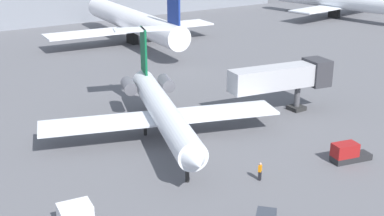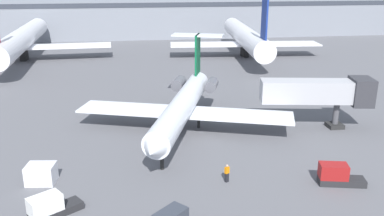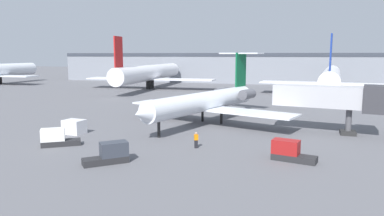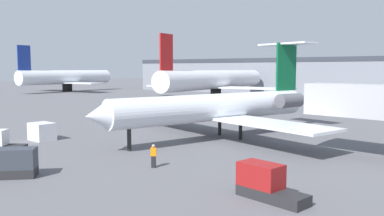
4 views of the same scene
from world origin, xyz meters
The scene contains 10 objects.
ground_plane centered at (0.00, 0.00, -0.05)m, with size 400.00×400.00×0.10m, color #5B5B60.
regional_jet centered at (-2.53, 2.43, 3.31)m, with size 25.35×26.64×9.97m.
jet_bridge centered at (13.97, 0.92, 4.42)m, with size 13.22×5.06×6.13m.
ground_crew_marshaller centered at (-0.35, -10.81, 0.86)m, with size 0.48×0.43×1.69m.
baggage_tug_lead centered at (-14.89, -14.30, 0.84)m, with size 4.09×3.42×1.90m.
baggage_tug_spare centered at (9.14, -12.61, 0.84)m, with size 4.21×2.25×1.90m.
cargo_container_uld centered at (-16.66, -8.59, 0.87)m, with size 2.68×2.17×1.73m.
terminal_building centered at (0.00, 81.27, 5.10)m, with size 151.02×18.14×10.16m.
parked_airliner_west_mid centered at (-31.15, 48.01, 4.47)m, with size 36.97×43.88×13.75m.
parked_airliner_centre centered at (16.62, 45.38, 4.39)m, with size 33.44×39.55×13.58m.
Camera 2 is at (-8.15, -42.80, 17.70)m, focal length 38.40 mm.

